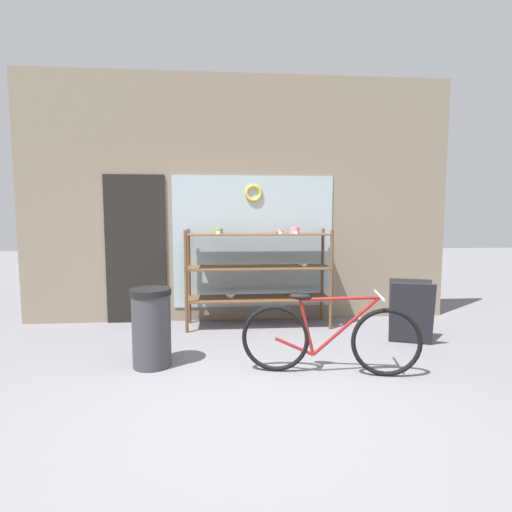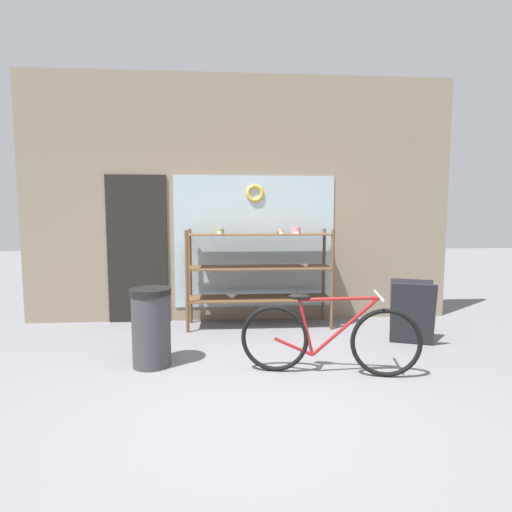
{
  "view_description": "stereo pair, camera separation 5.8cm",
  "coord_description": "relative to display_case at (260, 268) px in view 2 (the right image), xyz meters",
  "views": [
    {
      "loc": [
        -0.25,
        -3.09,
        1.52
      ],
      "look_at": [
        0.12,
        1.27,
        1.08
      ],
      "focal_mm": 28.0,
      "sensor_mm": 36.0,
      "label": 1
    },
    {
      "loc": [
        -0.19,
        -3.1,
        1.52
      ],
      "look_at": [
        0.12,
        1.27,
        1.08
      ],
      "focal_mm": 28.0,
      "sensor_mm": 36.0,
      "label": 2
    }
  ],
  "objects": [
    {
      "name": "sandwich_board",
      "position": [
        1.74,
        -0.91,
        -0.44
      ],
      "size": [
        0.59,
        0.52,
        0.75
      ],
      "rotation": [
        0.0,
        0.0,
        -0.35
      ],
      "color": "#232328",
      "rests_on": "ground_plane"
    },
    {
      "name": "bicycle",
      "position": [
        0.52,
        -1.74,
        -0.46
      ],
      "size": [
        1.69,
        0.51,
        0.79
      ],
      "rotation": [
        0.0,
        0.0,
        -0.2
      ],
      "color": "black",
      "rests_on": "ground_plane"
    },
    {
      "name": "trash_bin",
      "position": [
        -1.22,
        -1.4,
        -0.39
      ],
      "size": [
        0.41,
        0.41,
        0.8
      ],
      "color": "#38383D",
      "rests_on": "ground_plane"
    },
    {
      "name": "storefront_facade",
      "position": [
        -0.28,
        0.39,
        0.9
      ],
      "size": [
        6.17,
        0.13,
        3.51
      ],
      "color": "gray",
      "rests_on": "ground_plane"
    },
    {
      "name": "display_case",
      "position": [
        0.0,
        0.0,
        0.0
      ],
      "size": [
        1.97,
        0.52,
        1.37
      ],
      "color": "brown",
      "rests_on": "ground_plane"
    },
    {
      "name": "ground_plane",
      "position": [
        -0.25,
        -2.32,
        -0.82
      ],
      "size": [
        30.0,
        30.0,
        0.0
      ],
      "primitive_type": "plane",
      "color": "slate"
    }
  ]
}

